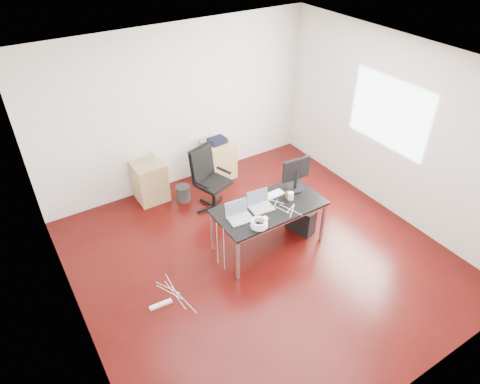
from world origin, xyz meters
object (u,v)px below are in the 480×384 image
office_chair (209,176)px  pc_tower (301,219)px  filing_cabinet_left (150,181)px  filing_cabinet_right (219,159)px  desk (269,209)px

office_chair → pc_tower: office_chair is taller
pc_tower → filing_cabinet_left: bearing=114.2°
office_chair → pc_tower: 1.63m
filing_cabinet_left → filing_cabinet_right: same height
filing_cabinet_left → pc_tower: 2.63m
office_chair → filing_cabinet_right: 0.99m
filing_cabinet_left → filing_cabinet_right: bearing=0.0°
office_chair → pc_tower: size_ratio=2.40×
office_chair → filing_cabinet_left: (-0.75, 0.74, -0.26)m
desk → filing_cabinet_right: desk is taller
desk → filing_cabinet_left: bearing=116.3°
office_chair → filing_cabinet_left: size_ratio=1.54×
desk → office_chair: 1.35m
desk → office_chair: bearing=101.3°
filing_cabinet_right → pc_tower: (0.28, -2.06, -0.13)m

